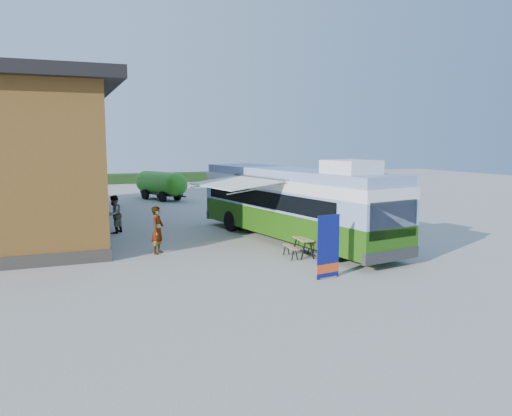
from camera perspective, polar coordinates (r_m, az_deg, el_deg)
name	(u,v)px	position (r m, az deg, el deg)	size (l,w,h in m)	color
ground	(263,248)	(22.05, 0.86, -4.64)	(100.00, 100.00, 0.00)	#BCB7AD
barn	(13,162)	(30.00, -26.04, 4.77)	(9.60, 21.20, 7.50)	brown
hedge	(204,176)	(60.28, -6.00, 3.60)	(40.00, 3.00, 1.00)	#264419
bus	(293,201)	(23.44, 4.20, 0.75)	(4.82, 13.10, 3.94)	#316611
awning	(238,182)	(22.65, -2.04, 3.04)	(3.38, 4.73, 0.53)	white
banner	(328,253)	(17.30, 8.24, -5.07)	(0.95, 0.29, 2.21)	navy
picnic_table	(303,243)	(20.44, 5.40, -4.02)	(1.45, 1.31, 0.76)	tan
person_a	(158,230)	(21.28, -11.17, -2.48)	(0.73, 0.48, 2.00)	#999999
person_b	(114,214)	(26.51, -15.92, -0.69)	(0.95, 0.74, 1.96)	#999999
slurry_tanker	(161,184)	(40.77, -10.82, 2.75)	(3.43, 5.77, 2.28)	#2E8A19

